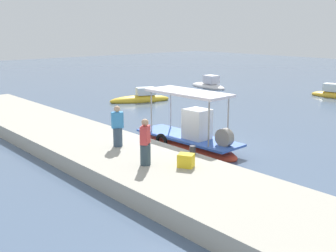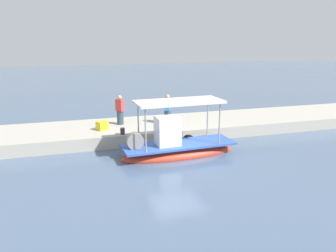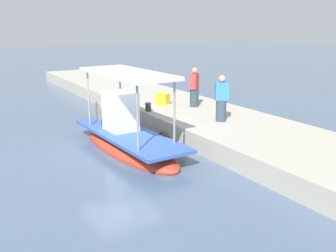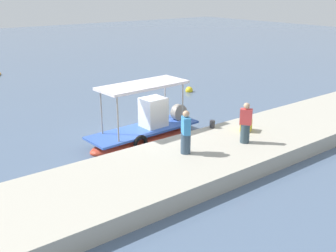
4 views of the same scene
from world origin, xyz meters
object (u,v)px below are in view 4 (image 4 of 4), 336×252
object	(u,v)px
cargo_crate	(246,126)
marker_buoy	(189,90)
fisherman_by_crate	(246,125)
mooring_bollard	(212,124)
fisherman_near_bollard	(186,134)
main_fishing_boat	(146,130)

from	to	relation	value
cargo_crate	marker_buoy	bearing A→B (deg)	64.04
fisherman_by_crate	mooring_bollard	world-z (taller)	fisherman_by_crate
fisherman_near_bollard	marker_buoy	size ratio (longest dim) A/B	3.39
marker_buoy	main_fishing_boat	bearing A→B (deg)	-142.82
marker_buoy	fisherman_by_crate	bearing A→B (deg)	-119.03
marker_buoy	mooring_bollard	bearing A→B (deg)	-124.24
main_fishing_boat	fisherman_near_bollard	size ratio (longest dim) A/B	3.35
main_fishing_boat	fisherman_near_bollard	distance (m)	3.77
fisherman_near_bollard	mooring_bollard	bearing A→B (deg)	27.96
marker_buoy	fisherman_near_bollard	bearing A→B (deg)	-131.31
main_fishing_boat	marker_buoy	distance (m)	9.60
fisherman_by_crate	main_fishing_boat	bearing A→B (deg)	116.28
marker_buoy	cargo_crate	bearing A→B (deg)	-115.96
mooring_bollard	cargo_crate	bearing A→B (deg)	-53.08
fisherman_near_bollard	marker_buoy	xyz separation A→B (m)	(8.25, 9.38, -1.35)
fisherman_near_bollard	fisherman_by_crate	bearing A→B (deg)	-13.13
main_fishing_boat	fisherman_near_bollard	xyz separation A→B (m)	(-0.61, -3.59, 0.99)
fisherman_near_bollard	mooring_bollard	xyz separation A→B (m)	(2.91, 1.55, -0.61)
fisherman_near_bollard	marker_buoy	world-z (taller)	fisherman_near_bollard
fisherman_by_crate	cargo_crate	bearing A→B (deg)	39.61
mooring_bollard	cargo_crate	xyz separation A→B (m)	(0.92, -1.23, 0.06)
cargo_crate	fisherman_near_bollard	bearing A→B (deg)	-175.24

